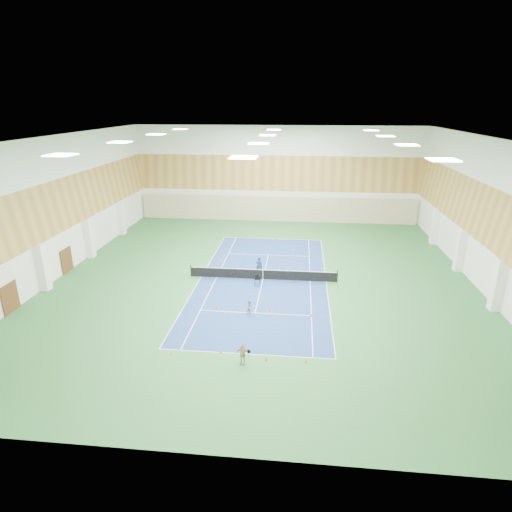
{
  "coord_description": "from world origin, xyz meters",
  "views": [
    {
      "loc": [
        3.0,
        -34.4,
        14.59
      ],
      "look_at": [
        -0.65,
        0.43,
        2.0
      ],
      "focal_mm": 30.0,
      "sensor_mm": 36.0,
      "label": 1
    }
  ],
  "objects_px": {
    "coach": "(259,266)",
    "ball_cart": "(257,281)",
    "tennis_net": "(263,274)",
    "child_apron": "(242,354)",
    "child_court": "(250,307)"
  },
  "relations": [
    {
      "from": "child_court",
      "to": "child_apron",
      "type": "distance_m",
      "value": 6.34
    },
    {
      "from": "child_court",
      "to": "tennis_net",
      "type": "bearing_deg",
      "value": 52.07
    },
    {
      "from": "coach",
      "to": "ball_cart",
      "type": "height_order",
      "value": "coach"
    },
    {
      "from": "coach",
      "to": "child_apron",
      "type": "relative_size",
      "value": 1.19
    },
    {
      "from": "child_court",
      "to": "child_apron",
      "type": "xyz_separation_m",
      "value": [
        0.31,
        -6.34,
        0.12
      ]
    },
    {
      "from": "coach",
      "to": "child_court",
      "type": "height_order",
      "value": "coach"
    },
    {
      "from": "coach",
      "to": "child_apron",
      "type": "distance_m",
      "value": 14.18
    },
    {
      "from": "tennis_net",
      "to": "coach",
      "type": "bearing_deg",
      "value": 110.41
    },
    {
      "from": "tennis_net",
      "to": "coach",
      "type": "relative_size",
      "value": 8.0
    },
    {
      "from": "tennis_net",
      "to": "ball_cart",
      "type": "relative_size",
      "value": 14.93
    },
    {
      "from": "child_court",
      "to": "ball_cart",
      "type": "height_order",
      "value": "child_court"
    },
    {
      "from": "coach",
      "to": "ball_cart",
      "type": "xyz_separation_m",
      "value": [
        0.11,
        -2.57,
        -0.37
      ]
    },
    {
      "from": "tennis_net",
      "to": "ball_cart",
      "type": "bearing_deg",
      "value": -104.87
    },
    {
      "from": "child_apron",
      "to": "child_court",
      "type": "bearing_deg",
      "value": 101.47
    },
    {
      "from": "tennis_net",
      "to": "child_court",
      "type": "bearing_deg",
      "value": -93.15
    }
  ]
}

